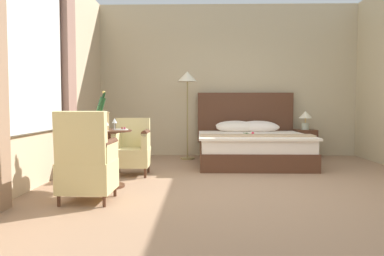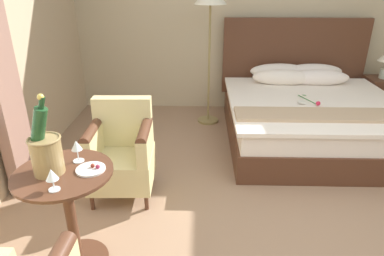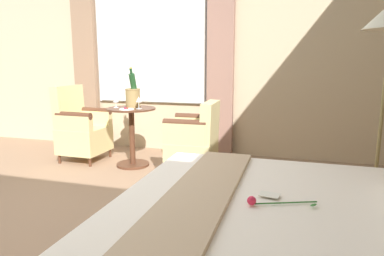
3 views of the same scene
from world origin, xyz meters
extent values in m
plane|color=#997559|center=(0.00, 0.00, 0.00)|extent=(8.03, 8.03, 0.00)
cube|color=#C8AF8C|center=(-2.75, 0.00, 1.59)|extent=(0.12, 6.65, 3.17)
cube|color=white|center=(-2.67, 0.00, 1.69)|extent=(0.02, 1.74, 1.97)
cube|color=white|center=(-2.64, 0.00, 1.69)|extent=(0.02, 1.66, 1.93)
cube|color=#926A5A|center=(-2.59, 1.05, 1.41)|extent=(0.10, 0.36, 2.81)
cube|color=#916F55|center=(-2.59, -1.05, 1.41)|extent=(0.10, 0.36, 2.81)
cube|color=white|center=(0.36, 2.09, 0.40)|extent=(1.82, 1.91, 0.21)
cube|color=white|center=(0.36, 2.03, 0.52)|extent=(1.91, 1.85, 0.04)
cube|color=tan|center=(0.36, 1.55, 0.56)|extent=(1.88, 0.35, 0.03)
cylinder|color=#2D6628|center=(0.27, 2.01, 0.56)|extent=(0.14, 0.33, 0.01)
sphere|color=#DB2342|center=(0.34, 1.85, 0.57)|extent=(0.05, 0.05, 0.05)
ellipsoid|color=#33702D|center=(0.27, 2.16, 0.56)|extent=(0.05, 0.04, 0.01)
cube|color=white|center=(0.18, 1.93, 0.56)|extent=(0.10, 0.12, 0.00)
cylinder|color=olive|center=(-0.83, 2.68, 0.01)|extent=(0.28, 0.28, 0.03)
cylinder|color=olive|center=(-0.83, 2.68, 0.78)|extent=(0.03, 0.03, 1.49)
cylinder|color=#512E1E|center=(-1.77, 0.11, 0.01)|extent=(0.41, 0.41, 0.03)
cylinder|color=#512E1E|center=(-1.77, 0.11, 0.36)|extent=(0.07, 0.07, 0.72)
cylinder|color=#512E1E|center=(-1.77, 0.11, 0.73)|extent=(0.61, 0.61, 0.02)
cylinder|color=#977B4A|center=(-1.84, 0.10, 0.85)|extent=(0.18, 0.18, 0.23)
torus|color=#977B4A|center=(-1.84, 0.10, 0.97)|extent=(0.19, 0.19, 0.02)
cylinder|color=white|center=(-1.84, 0.10, 0.95)|extent=(0.16, 0.16, 0.03)
cylinder|color=#1E4723|center=(-1.86, 0.10, 1.01)|extent=(0.16, 0.08, 0.31)
cylinder|color=#193D1E|center=(-1.81, 0.10, 1.19)|extent=(0.05, 0.03, 0.08)
sphere|color=gold|center=(-1.81, 0.10, 1.22)|extent=(0.04, 0.04, 0.04)
cylinder|color=white|center=(-1.74, -0.09, 0.74)|extent=(0.06, 0.06, 0.01)
cylinder|color=white|center=(-1.74, -0.09, 0.78)|extent=(0.01, 0.01, 0.06)
cone|color=white|center=(-1.74, -0.09, 0.84)|extent=(0.07, 0.07, 0.06)
cylinder|color=white|center=(-1.71, 0.24, 0.74)|extent=(0.07, 0.07, 0.01)
cylinder|color=white|center=(-1.71, 0.24, 0.78)|extent=(0.01, 0.01, 0.08)
cone|color=white|center=(-1.71, 0.24, 0.86)|extent=(0.07, 0.07, 0.06)
cylinder|color=white|center=(-1.60, 0.13, 0.75)|extent=(0.18, 0.18, 0.01)
sphere|color=maroon|center=(-1.56, 0.13, 0.76)|extent=(0.03, 0.03, 0.03)
sphere|color=maroon|center=(-1.59, 0.14, 0.76)|extent=(0.03, 0.03, 0.03)
cylinder|color=#512E1E|center=(-1.84, 0.71, 0.07)|extent=(0.04, 0.04, 0.14)
cylinder|color=#512E1E|center=(-1.38, 0.72, 0.07)|extent=(0.04, 0.04, 0.14)
cylinder|color=#512E1E|center=(-1.86, 1.15, 0.07)|extent=(0.04, 0.04, 0.14)
cylinder|color=#512E1E|center=(-1.40, 1.16, 0.07)|extent=(0.04, 0.04, 0.14)
cube|color=#D4C485|center=(-1.62, 0.93, 0.28)|extent=(0.56, 0.54, 0.27)
cube|color=#D4C485|center=(-1.63, 1.14, 0.64)|extent=(0.52, 0.15, 0.45)
cube|color=#D4C485|center=(-1.84, 0.91, 0.53)|extent=(0.10, 0.48, 0.24)
cylinder|color=#512E1E|center=(-1.84, 0.91, 0.65)|extent=(0.10, 0.48, 0.09)
cube|color=#D4C485|center=(-1.40, 0.92, 0.53)|extent=(0.10, 0.48, 0.24)
cylinder|color=#512E1E|center=(-1.40, 0.92, 0.65)|extent=(0.10, 0.48, 0.09)
cylinder|color=#512E1E|center=(-1.57, -0.39, 0.06)|extent=(0.04, 0.04, 0.12)
cylinder|color=#512E1E|center=(-2.05, -0.38, 0.06)|extent=(0.04, 0.04, 0.12)
cylinder|color=#512E1E|center=(-1.58, -0.85, 0.06)|extent=(0.04, 0.04, 0.12)
cylinder|color=#512E1E|center=(-2.06, -0.84, 0.06)|extent=(0.04, 0.04, 0.12)
cube|color=#D6C280|center=(-1.81, -0.62, 0.28)|extent=(0.57, 0.55, 0.33)
cube|color=#D6C280|center=(-1.82, -0.84, 0.72)|extent=(0.53, 0.16, 0.55)
cube|color=#D6C280|center=(-1.58, -0.60, 0.54)|extent=(0.10, 0.50, 0.19)
cylinder|color=#512E1E|center=(-1.58, -0.60, 0.64)|extent=(0.10, 0.50, 0.09)
cube|color=#D6C280|center=(-2.04, -0.59, 0.54)|extent=(0.10, 0.50, 0.19)
cylinder|color=#512E1E|center=(-2.04, -0.59, 0.64)|extent=(0.10, 0.50, 0.09)
camera|label=1|loc=(-0.59, -4.66, 1.05)|focal=35.00mm
camera|label=2|loc=(-0.93, -1.67, 1.83)|focal=32.00mm
camera|label=3|loc=(2.04, 2.03, 1.28)|focal=32.00mm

